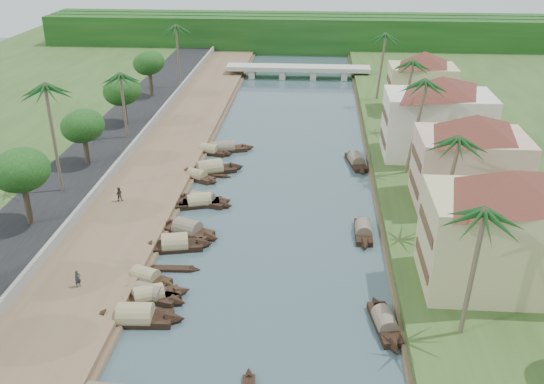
# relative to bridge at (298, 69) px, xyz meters

# --- Properties ---
(ground) EXTENTS (220.00, 220.00, 0.00)m
(ground) POSITION_rel_bridge_xyz_m (-0.00, -72.00, -1.72)
(ground) COLOR #364B52
(ground) RESTS_ON ground
(left_bank) EXTENTS (10.00, 180.00, 0.80)m
(left_bank) POSITION_rel_bridge_xyz_m (-16.00, -52.00, -1.32)
(left_bank) COLOR brown
(left_bank) RESTS_ON ground
(right_bank) EXTENTS (16.00, 180.00, 1.20)m
(right_bank) POSITION_rel_bridge_xyz_m (19.00, -52.00, -1.12)
(right_bank) COLOR #2E491D
(right_bank) RESTS_ON ground
(road) EXTENTS (8.00, 180.00, 1.40)m
(road) POSITION_rel_bridge_xyz_m (-24.50, -52.00, -1.02)
(road) COLOR black
(road) RESTS_ON ground
(retaining_wall) EXTENTS (0.40, 180.00, 1.10)m
(retaining_wall) POSITION_rel_bridge_xyz_m (-20.20, -52.00, -0.37)
(retaining_wall) COLOR gray
(retaining_wall) RESTS_ON left_bank
(treeline) EXTENTS (120.00, 14.00, 8.00)m
(treeline) POSITION_rel_bridge_xyz_m (-0.00, 28.00, 2.28)
(treeline) COLOR #11380F
(treeline) RESTS_ON ground
(bridge) EXTENTS (28.00, 4.00, 2.40)m
(bridge) POSITION_rel_bridge_xyz_m (0.00, 0.00, 0.00)
(bridge) COLOR #ACACA1
(bridge) RESTS_ON ground
(building_near) EXTENTS (14.85, 14.85, 10.20)m
(building_near) POSITION_rel_bridge_xyz_m (18.99, -74.00, 4.66)
(building_near) COLOR tan
(building_near) RESTS_ON right_bank
(building_mid) EXTENTS (14.11, 14.11, 9.70)m
(building_mid) POSITION_rel_bridge_xyz_m (19.99, -58.00, 4.41)
(building_mid) COLOR beige
(building_mid) RESTS_ON right_bank
(building_far) EXTENTS (15.59, 15.59, 10.20)m
(building_far) POSITION_rel_bridge_xyz_m (18.99, -44.00, 4.66)
(building_far) COLOR white
(building_far) RESTS_ON right_bank
(building_distant) EXTENTS (12.62, 12.62, 9.20)m
(building_distant) POSITION_rel_bridge_xyz_m (19.99, -24.00, 4.16)
(building_distant) COLOR tan
(building_distant) RESTS_ON right_bank
(sampan_1) EXTENTS (8.15, 2.37, 2.38)m
(sampan_1) POSITION_rel_bridge_xyz_m (-9.77, -79.81, -1.30)
(sampan_1) COLOR black
(sampan_1) RESTS_ON ground
(sampan_2) EXTENTS (7.11, 4.31, 1.93)m
(sampan_2) POSITION_rel_bridge_xyz_m (-9.48, -76.94, -1.31)
(sampan_2) COLOR black
(sampan_2) RESTS_ON ground
(sampan_3) EXTENTS (7.11, 3.23, 1.92)m
(sampan_3) POSITION_rel_bridge_xyz_m (-9.54, -76.64, -1.32)
(sampan_3) COLOR black
(sampan_3) RESTS_ON ground
(sampan_4) EXTENTS (6.56, 3.70, 1.90)m
(sampan_4) POSITION_rel_bridge_xyz_m (-10.53, -74.12, -1.32)
(sampan_4) COLOR black
(sampan_4) RESTS_ON ground
(sampan_5) EXTENTS (7.55, 3.31, 2.33)m
(sampan_5) POSITION_rel_bridge_xyz_m (-9.22, -68.26, -1.30)
(sampan_5) COLOR black
(sampan_5) RESTS_ON ground
(sampan_6) EXTENTS (7.61, 4.64, 2.25)m
(sampan_6) POSITION_rel_bridge_xyz_m (-8.66, -65.18, -1.31)
(sampan_6) COLOR black
(sampan_6) RESTS_ON ground
(sampan_7) EXTENTS (7.43, 3.70, 1.99)m
(sampan_7) POSITION_rel_bridge_xyz_m (-8.70, -58.79, -1.31)
(sampan_7) COLOR black
(sampan_7) RESTS_ON ground
(sampan_8) EXTENTS (6.89, 3.05, 2.10)m
(sampan_8) POSITION_rel_bridge_xyz_m (-8.51, -58.63, -1.31)
(sampan_8) COLOR black
(sampan_8) RESTS_ON ground
(sampan_9) EXTENTS (7.61, 3.49, 1.94)m
(sampan_9) POSITION_rel_bridge_xyz_m (-8.44, -58.21, -1.31)
(sampan_9) COLOR black
(sampan_9) RESTS_ON ground
(sampan_10) EXTENTS (6.24, 4.08, 1.81)m
(sampan_10) POSITION_rel_bridge_xyz_m (-10.32, -51.52, -1.32)
(sampan_10) COLOR black
(sampan_10) RESTS_ON ground
(sampan_11) EXTENTS (9.04, 5.38, 2.54)m
(sampan_11) POSITION_rel_bridge_xyz_m (-9.11, -49.38, -1.30)
(sampan_11) COLOR black
(sampan_11) RESTS_ON ground
(sampan_12) EXTENTS (9.06, 4.38, 2.15)m
(sampan_12) POSITION_rel_bridge_xyz_m (-8.61, -41.88, -1.31)
(sampan_12) COLOR black
(sampan_12) RESTS_ON ground
(sampan_13) EXTENTS (7.05, 3.29, 1.94)m
(sampan_13) POSITION_rel_bridge_xyz_m (-10.31, -42.69, -1.31)
(sampan_13) COLOR black
(sampan_13) RESTS_ON ground
(sampan_14) EXTENTS (2.65, 7.60, 1.86)m
(sampan_14) POSITION_rel_bridge_xyz_m (9.64, -79.06, -1.32)
(sampan_14) COLOR black
(sampan_14) RESTS_ON ground
(sampan_15) EXTENTS (1.68, 7.09, 1.94)m
(sampan_15) POSITION_rel_bridge_xyz_m (8.92, -64.06, -1.31)
(sampan_15) COLOR black
(sampan_15) RESTS_ON ground
(sampan_16) EXTENTS (3.05, 8.27, 2.01)m
(sampan_16) POSITION_rel_bridge_xyz_m (9.15, -45.07, -1.31)
(sampan_16) COLOR black
(sampan_16) RESTS_ON ground
(canoe_1) EXTENTS (5.33, 1.09, 0.86)m
(canoe_1) POSITION_rel_bridge_xyz_m (-8.71, -72.07, -1.62)
(canoe_1) COLOR black
(canoe_1) RESTS_ON ground
(canoe_2) EXTENTS (4.76, 1.19, 0.69)m
(canoe_2) POSITION_rel_bridge_xyz_m (-8.60, -50.38, -1.62)
(canoe_2) COLOR black
(canoe_2) RESTS_ON ground
(palm_0) EXTENTS (3.20, 3.20, 11.53)m
(palm_0) POSITION_rel_bridge_xyz_m (15.00, -80.85, 9.21)
(palm_0) COLOR brown
(palm_0) RESTS_ON ground
(palm_1) EXTENTS (3.20, 3.20, 11.31)m
(palm_1) POSITION_rel_bridge_xyz_m (16.00, -65.71, 9.02)
(palm_1) COLOR brown
(palm_1) RESTS_ON ground
(palm_2) EXTENTS (3.20, 3.20, 12.61)m
(palm_2) POSITION_rel_bridge_xyz_m (15.00, -50.25, 10.28)
(palm_2) COLOR brown
(palm_2) RESTS_ON ground
(palm_3) EXTENTS (3.20, 3.20, 11.41)m
(palm_3) POSITION_rel_bridge_xyz_m (16.00, -34.60, 9.12)
(palm_3) COLOR brown
(palm_3) RESTS_ON ground
(palm_5) EXTENTS (3.20, 3.20, 13.38)m
(palm_5) POSITION_rel_bridge_xyz_m (-24.00, -58.79, 11.20)
(palm_5) COLOR brown
(palm_5) RESTS_ON ground
(palm_6) EXTENTS (3.20, 3.20, 10.22)m
(palm_6) POSITION_rel_bridge_xyz_m (-22.00, -40.82, 8.15)
(palm_6) COLOR brown
(palm_6) RESTS_ON ground
(palm_7) EXTENTS (3.20, 3.20, 12.17)m
(palm_7) POSITION_rel_bridge_xyz_m (14.00, -18.10, 9.83)
(palm_7) COLOR brown
(palm_7) RESTS_ON ground
(palm_8) EXTENTS (3.20, 3.20, 12.12)m
(palm_8) POSITION_rel_bridge_xyz_m (-20.50, -13.53, 9.98)
(palm_8) COLOR brown
(palm_8) RESTS_ON ground
(tree_2) EXTENTS (5.07, 5.07, 7.76)m
(tree_2) POSITION_rel_bridge_xyz_m (-24.00, -66.73, 5.27)
(tree_2) COLOR #4A3D2A
(tree_2) RESTS_ON ground
(tree_3) EXTENTS (4.69, 4.69, 6.73)m
(tree_3) POSITION_rel_bridge_xyz_m (-24.00, -50.65, 4.39)
(tree_3) COLOR #4A3D2A
(tree_3) RESTS_ON ground
(tree_4) EXTENTS (4.86, 4.86, 6.86)m
(tree_4) POSITION_rel_bridge_xyz_m (-24.00, -34.88, 4.46)
(tree_4) COLOR #4A3D2A
(tree_4) RESTS_ON ground
(tree_5) EXTENTS (4.62, 4.62, 7.50)m
(tree_5) POSITION_rel_bridge_xyz_m (-24.00, -19.89, 5.17)
(tree_5) COLOR #4A3D2A
(tree_5) RESTS_ON ground
(tree_6) EXTENTS (4.65, 4.65, 7.48)m
(tree_6) POSITION_rel_bridge_xyz_m (24.00, -42.61, 4.94)
(tree_6) COLOR #4A3D2A
(tree_6) RESTS_ON ground
(person_near) EXTENTS (0.64, 0.66, 1.52)m
(person_near) POSITION_rel_bridge_xyz_m (-15.54, -76.48, -0.16)
(person_near) COLOR #292C32
(person_near) RESTS_ON left_bank
(person_far) EXTENTS (0.90, 0.77, 1.61)m
(person_far) POSITION_rel_bridge_xyz_m (-17.27, -59.73, -0.12)
(person_far) COLOR #302B22
(person_far) RESTS_ON left_bank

